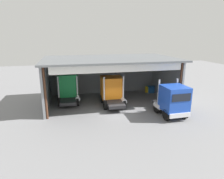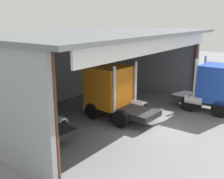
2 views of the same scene
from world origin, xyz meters
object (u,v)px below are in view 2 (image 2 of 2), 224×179
Objects in this scene: truck_orange_center_bay at (113,91)px; oil_drum at (118,84)px; truck_green_center_left_bay at (26,102)px; truck_blue_center_right_bay at (215,87)px; tool_cart at (123,83)px.

truck_orange_center_bay reaches higher than oil_drum.
truck_blue_center_right_bay reaches higher than truck_green_center_left_bay.
truck_orange_center_bay is at bearing -19.84° from truck_green_center_left_bay.
truck_green_center_left_bay is 11.60m from oil_drum.
tool_cart is at bearing 31.45° from truck_orange_center_bay.
tool_cart reaches higher than oil_drum.
tool_cart is (6.70, 3.73, -1.28)m from truck_orange_center_bay.
truck_blue_center_right_bay is at bearing -100.20° from tool_cart.
truck_green_center_left_bay reaches higher than oil_drum.
truck_blue_center_right_bay reaches higher than tool_cart.
oil_drum is at bearing 148.57° from tool_cart.
truck_orange_center_bay is (5.12, -2.11, -0.12)m from truck_green_center_left_bay.
truck_orange_center_bay is 7.77m from tool_cart.
tool_cart is at bearing -31.43° from oil_drum.
truck_green_center_left_bay is at bearing -35.92° from truck_blue_center_right_bay.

